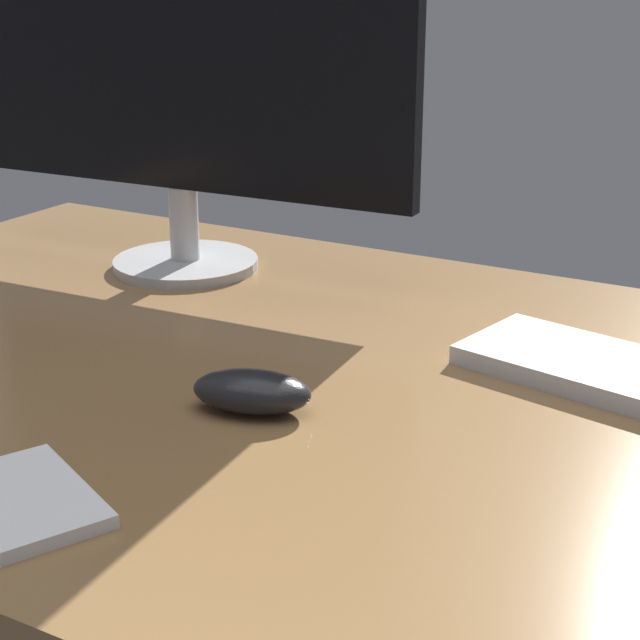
# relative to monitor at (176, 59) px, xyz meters

# --- Properties ---
(desk) EXTENTS (1.40, 0.84, 0.02)m
(desk) POSITION_rel_monitor_xyz_m (0.32, -0.22, -0.27)
(desk) COLOR olive
(desk) RESTS_ON ground
(monitor) EXTENTS (0.62, 0.18, 0.46)m
(monitor) POSITION_rel_monitor_xyz_m (0.00, 0.00, 0.00)
(monitor) COLOR #B8B8B8
(monitor) RESTS_ON desk
(computer_mouse) EXTENTS (0.12, 0.09, 0.04)m
(computer_mouse) POSITION_rel_monitor_xyz_m (0.31, -0.32, -0.24)
(computer_mouse) COLOR black
(computer_mouse) RESTS_ON desk
(notepad) EXTENTS (0.16, 0.14, 0.01)m
(notepad) POSITION_rel_monitor_xyz_m (0.25, -0.54, -0.25)
(notepad) COLOR white
(notepad) RESTS_ON desk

